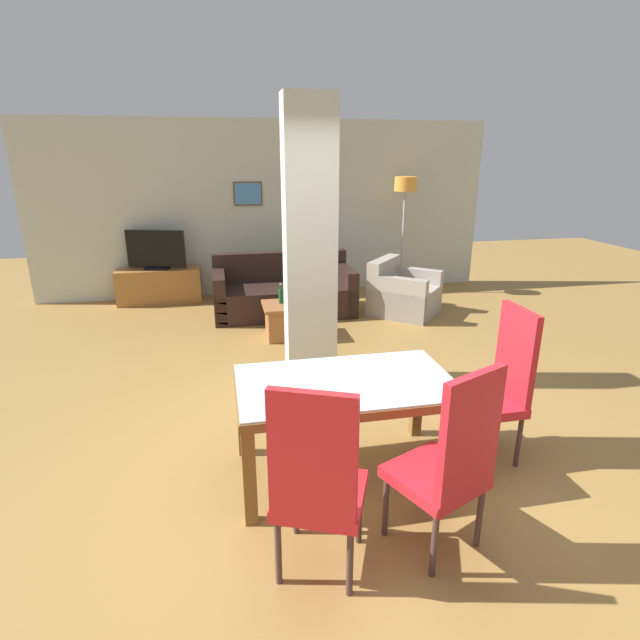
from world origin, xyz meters
The scene contains 14 objects.
ground_plane centered at (0.00, 0.00, 0.00)m, with size 18.00×18.00×0.00m, color olive.
back_wall centered at (0.00, 5.08, 1.35)m, with size 7.20×0.09×2.70m.
divider_pillar centered at (0.05, 1.59, 1.35)m, with size 0.48×0.29×2.70m.
dining_table centered at (0.00, 0.00, 0.57)m, with size 1.49×0.88×0.72m.
dining_chair_near_right centered at (0.37, -0.84, 0.60)m, with size 0.61×0.61×1.16m.
dining_chair_near_left centered at (-0.37, -0.88, 0.60)m, with size 0.60×0.60×1.16m.
dining_chair_head_right centered at (1.16, 0.00, 0.60)m, with size 0.46×0.46×1.16m.
sofa centered at (0.08, 3.89, 0.28)m, with size 1.96×0.93×0.83m.
armchair centered at (1.74, 3.51, 0.28)m, with size 1.17×1.17×0.77m.
coffee_table centered at (-0.01, 2.88, 0.22)m, with size 0.60×0.54×0.43m.
bottle centered at (-0.07, 2.94, 0.52)m, with size 0.06×0.06×0.25m.
tv_stand centered at (-1.72, 4.80, 0.26)m, with size 1.25×0.40×0.53m.
tv_screen centered at (-1.72, 4.80, 0.81)m, with size 0.87×0.31×0.59m.
floor_lamp centered at (2.13, 4.62, 1.57)m, with size 0.35×0.35×1.85m.
Camera 1 is at (-0.79, -2.99, 2.19)m, focal length 28.00 mm.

